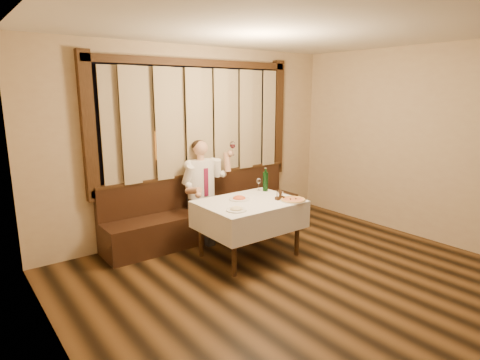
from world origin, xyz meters
TOP-DOWN VIEW (x-y plane):
  - room at (-0.00, 0.97)m, footprint 5.01×6.01m
  - banquette at (0.00, 2.72)m, footprint 3.20×0.61m
  - dining_table at (0.00, 1.70)m, footprint 1.27×0.97m
  - pizza at (0.45, 1.36)m, footprint 0.34×0.34m
  - pasta_red at (-0.07, 1.83)m, footprint 0.27×0.27m
  - pasta_cream at (-0.39, 1.46)m, footprint 0.25×0.25m
  - green_bottle at (0.52, 1.98)m, footprint 0.07×0.07m
  - table_wine_glass at (0.46, 2.07)m, footprint 0.07×0.07m
  - cruet_caddy at (0.36, 1.51)m, footprint 0.13×0.07m
  - seated_man at (-0.10, 2.63)m, footprint 0.81×0.61m

SIDE VIEW (x-z plane):
  - banquette at x=0.00m, z-range -0.16..0.78m
  - dining_table at x=0.00m, z-range 0.27..1.03m
  - pizza at x=0.45m, z-range 0.75..0.79m
  - pasta_cream at x=-0.39m, z-range 0.75..0.83m
  - pasta_red at x=-0.07m, z-range 0.75..0.84m
  - cruet_caddy at x=0.36m, z-range 0.74..0.87m
  - seated_man at x=-0.10m, z-range 0.11..1.57m
  - table_wine_glass at x=0.46m, z-range 0.80..0.98m
  - green_bottle at x=0.52m, z-range 0.73..1.07m
  - room at x=0.00m, z-range 0.09..2.91m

